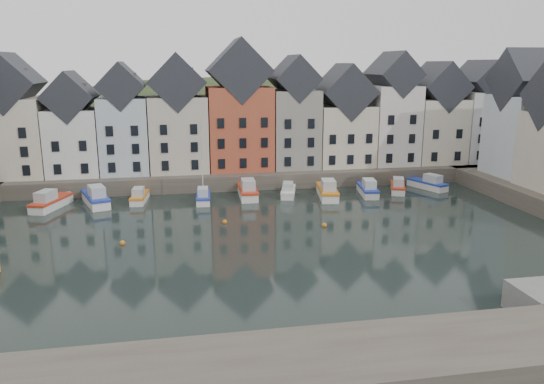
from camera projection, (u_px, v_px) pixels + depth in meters
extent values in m
plane|color=black|center=(276.00, 246.00, 48.84)|extent=(260.00, 260.00, 0.00)
cube|color=#483E37|center=(238.00, 172.00, 77.27)|extent=(90.00, 16.00, 2.00)
ellipsoid|color=#233219|center=(224.00, 239.00, 106.61)|extent=(153.60, 70.40, 64.00)
sphere|color=black|center=(144.00, 108.00, 93.01)|extent=(5.77, 5.77, 5.77)
sphere|color=black|center=(339.00, 105.00, 109.34)|extent=(5.27, 5.27, 5.27)
sphere|color=black|center=(383.00, 108.00, 104.36)|extent=(5.07, 5.07, 5.07)
sphere|color=black|center=(295.00, 109.00, 102.24)|extent=(5.01, 5.01, 5.01)
sphere|color=black|center=(10.00, 120.00, 94.77)|extent=(3.94, 3.94, 3.94)
sphere|color=black|center=(356.00, 105.00, 109.49)|extent=(5.21, 5.21, 5.21)
sphere|color=black|center=(230.00, 106.00, 103.27)|extent=(5.45, 5.45, 5.45)
sphere|color=black|center=(425.00, 113.00, 99.94)|extent=(4.49, 4.49, 4.49)
cube|color=beige|center=(16.00, 137.00, 68.82)|extent=(7.67, 8.00, 10.07)
cube|color=black|center=(10.00, 83.00, 67.18)|extent=(7.67, 8.16, 7.67)
cube|color=silver|center=(75.00, 142.00, 70.26)|extent=(6.56, 8.00, 8.61)
cube|color=black|center=(71.00, 96.00, 68.86)|extent=(6.56, 8.16, 6.56)
cube|color=silver|center=(125.00, 135.00, 71.24)|extent=(6.20, 8.00, 10.02)
cube|color=black|center=(122.00, 86.00, 69.70)|extent=(6.20, 8.16, 6.20)
cube|color=beige|center=(179.00, 134.00, 72.48)|extent=(7.70, 8.00, 10.08)
cube|color=black|center=(177.00, 82.00, 70.84)|extent=(7.70, 8.16, 7.70)
cube|color=#AF4C32|center=(239.00, 128.00, 73.80)|extent=(8.69, 8.00, 11.28)
cube|color=black|center=(238.00, 71.00, 71.96)|extent=(8.69, 8.16, 8.69)
cube|color=gray|center=(293.00, 129.00, 75.22)|extent=(6.43, 8.00, 10.78)
cube|color=black|center=(294.00, 78.00, 73.57)|extent=(6.43, 8.16, 6.43)
cube|color=beige|center=(342.00, 135.00, 76.76)|extent=(7.88, 8.00, 8.56)
cube|color=black|center=(343.00, 92.00, 75.29)|extent=(7.88, 8.16, 7.88)
cube|color=silver|center=(390.00, 125.00, 77.73)|extent=(6.50, 8.00, 11.27)
cube|color=black|center=(393.00, 74.00, 76.02)|extent=(6.50, 8.16, 6.50)
cube|color=beige|center=(434.00, 130.00, 79.19)|extent=(7.23, 8.00, 9.32)
cube|color=black|center=(437.00, 86.00, 77.66)|extent=(7.23, 8.16, 7.23)
cube|color=silver|center=(476.00, 126.00, 80.27)|extent=(6.18, 8.00, 10.32)
cube|color=black|center=(481.00, 81.00, 78.69)|extent=(6.18, 8.16, 6.18)
cube|color=silver|center=(524.00, 136.00, 69.00)|extent=(7.47, 8.00, 10.38)
cube|color=black|center=(530.00, 80.00, 67.30)|extent=(7.62, 8.00, 8.00)
sphere|color=orange|center=(225.00, 222.00, 55.74)|extent=(0.50, 0.50, 0.50)
sphere|color=orange|center=(324.00, 225.00, 54.63)|extent=(0.50, 0.50, 0.50)
sphere|color=orange|center=(123.00, 243.00, 49.21)|extent=(0.50, 0.50, 0.50)
cube|color=silver|center=(52.00, 205.00, 61.62)|extent=(3.94, 6.66, 1.17)
cube|color=#B6321A|center=(51.00, 200.00, 61.47)|extent=(4.08, 6.81, 0.27)
cube|color=#AAAFB2|center=(46.00, 196.00, 60.40)|extent=(2.26, 2.91, 1.28)
cube|color=silver|center=(96.00, 201.00, 63.19)|extent=(4.13, 7.19, 1.26)
cube|color=#21369B|center=(95.00, 196.00, 63.03)|extent=(4.28, 7.36, 0.29)
cube|color=#AAAFB2|center=(97.00, 192.00, 61.99)|extent=(2.39, 3.12, 1.38)
cube|color=silver|center=(140.00, 199.00, 64.62)|extent=(2.11, 5.38, 0.96)
cube|color=orange|center=(140.00, 195.00, 64.49)|extent=(2.21, 5.50, 0.22)
cube|color=#AAAFB2|center=(138.00, 192.00, 63.61)|extent=(1.44, 2.22, 1.05)
cube|color=silver|center=(203.00, 199.00, 64.58)|extent=(1.93, 5.41, 0.98)
cube|color=#21369B|center=(203.00, 195.00, 64.45)|extent=(2.03, 5.52, 0.22)
cube|color=#AAAFB2|center=(203.00, 192.00, 63.56)|extent=(1.37, 2.20, 1.06)
cylinder|color=silver|center=(202.00, 158.00, 63.91)|extent=(0.12, 0.12, 9.75)
cube|color=silver|center=(248.00, 194.00, 66.91)|extent=(2.32, 6.87, 1.25)
cube|color=#B6321A|center=(248.00, 188.00, 66.75)|extent=(2.44, 7.01, 0.28)
cube|color=#AAAFB2|center=(248.00, 185.00, 65.61)|extent=(1.70, 2.78, 1.36)
cube|color=silver|center=(288.00, 193.00, 67.50)|extent=(2.89, 5.48, 0.96)
cube|color=silver|center=(288.00, 189.00, 67.37)|extent=(3.00, 5.60, 0.22)
cube|color=#AAAFB2|center=(288.00, 187.00, 66.49)|extent=(1.73, 2.35, 1.05)
cube|color=silver|center=(327.00, 194.00, 66.67)|extent=(3.12, 7.05, 1.25)
cube|color=orange|center=(327.00, 189.00, 66.51)|extent=(3.25, 7.20, 0.28)
cube|color=#AAAFB2|center=(329.00, 185.00, 65.36)|extent=(2.01, 2.95, 1.36)
cube|color=silver|center=(367.00, 192.00, 68.03)|extent=(2.79, 6.27, 1.11)
cube|color=#21369B|center=(368.00, 187.00, 67.89)|extent=(2.91, 6.41, 0.25)
cube|color=#AAAFB2|center=(369.00, 184.00, 66.87)|extent=(1.79, 2.62, 1.21)
cube|color=silver|center=(398.00, 189.00, 69.66)|extent=(3.60, 5.76, 1.02)
cube|color=#B6321A|center=(398.00, 185.00, 69.53)|extent=(3.72, 5.90, 0.23)
cube|color=#AAAFB2|center=(398.00, 182.00, 68.61)|extent=(2.02, 2.54, 1.11)
cube|color=silver|center=(427.00, 186.00, 71.30)|extent=(3.75, 5.98, 1.05)
cube|color=#21369B|center=(427.00, 182.00, 71.16)|extent=(3.88, 6.12, 0.24)
cube|color=#AAAFB2|center=(433.00, 179.00, 70.32)|extent=(2.10, 2.63, 1.15)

